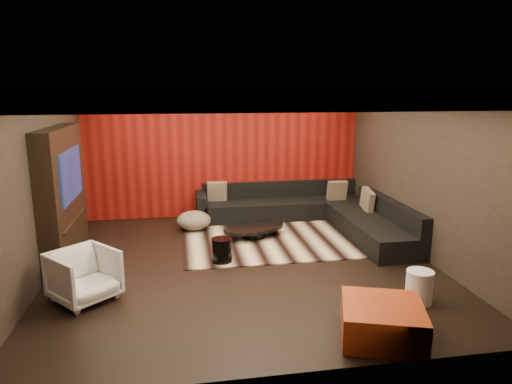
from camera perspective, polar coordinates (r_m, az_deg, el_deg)
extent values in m
cube|color=black|center=(7.53, -1.50, -8.98)|extent=(6.00, 6.00, 0.02)
cube|color=silver|center=(7.00, -1.64, 13.00)|extent=(6.00, 6.00, 0.02)
cube|color=black|center=(10.08, -4.00, 4.88)|extent=(6.00, 0.02, 2.80)
cube|color=black|center=(7.35, -25.49, 0.67)|extent=(0.02, 6.00, 2.80)
cube|color=black|center=(8.11, 19.99, 2.20)|extent=(0.02, 6.00, 2.80)
cube|color=#6B0C0A|center=(10.04, -3.98, 4.85)|extent=(5.98, 0.05, 2.78)
cube|color=silver|center=(9.68, -3.93, 12.22)|extent=(6.00, 0.60, 0.22)
cube|color=silver|center=(4.34, 3.49, 11.51)|extent=(6.00, 0.60, 0.22)
cube|color=silver|center=(7.14, -24.06, 10.95)|extent=(0.60, 4.80, 0.22)
cube|color=silver|center=(7.85, 18.71, 11.45)|extent=(0.60, 4.80, 0.22)
cube|color=#FFD899|center=(9.34, -3.71, 11.65)|extent=(4.80, 0.08, 0.04)
cube|color=#FFD899|center=(4.67, 2.52, 10.51)|extent=(4.80, 0.08, 0.04)
cube|color=#FFD899|center=(7.06, -21.28, 10.45)|extent=(0.08, 4.80, 0.04)
cube|color=#FFD899|center=(7.69, 16.39, 10.92)|extent=(0.08, 4.80, 0.04)
cube|color=black|center=(7.94, -23.04, -0.50)|extent=(0.30, 2.00, 2.20)
cube|color=black|center=(7.83, -22.12, 2.04)|extent=(0.04, 1.30, 0.80)
cube|color=black|center=(7.99, -21.67, -3.25)|extent=(0.04, 1.60, 0.04)
cube|color=beige|center=(8.95, 3.69, -5.28)|extent=(4.01, 3.02, 0.02)
cylinder|color=black|center=(8.74, -0.27, -4.92)|extent=(1.59, 1.59, 0.21)
cylinder|color=black|center=(7.51, -4.29, -7.24)|extent=(0.44, 0.44, 0.39)
ellipsoid|color=beige|center=(9.23, -7.79, -3.54)|extent=(0.81, 0.81, 0.37)
cylinder|color=white|center=(6.54, 19.73, -11.08)|extent=(0.46, 0.46, 0.44)
cube|color=#9C3D14|center=(5.58, 15.48, -15.29)|extent=(1.14, 1.14, 0.40)
imported|color=silver|center=(6.59, -20.70, -9.75)|extent=(1.07, 1.08, 0.70)
cube|color=black|center=(10.07, 3.47, -2.09)|extent=(3.50, 0.90, 0.40)
cube|color=black|center=(10.32, 3.06, 0.42)|extent=(3.50, 0.20, 0.35)
cube|color=black|center=(8.88, 14.28, -4.53)|extent=(0.90, 2.60, 0.40)
cube|color=black|center=(8.93, 16.47, -2.07)|extent=(0.20, 2.60, 0.35)
cube|color=black|center=(9.81, -6.83, -1.96)|extent=(0.20, 0.90, 0.60)
cube|color=beige|center=(9.34, 13.75, -0.98)|extent=(0.12, 0.50, 0.50)
cube|color=beige|center=(10.07, 10.09, 0.19)|extent=(0.42, 0.20, 0.44)
cube|color=beige|center=(9.87, -4.90, 0.09)|extent=(0.42, 0.20, 0.44)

